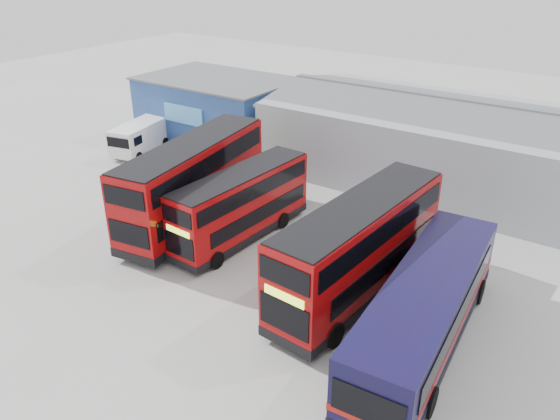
# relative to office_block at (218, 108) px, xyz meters

# --- Properties ---
(ground_plane) EXTENTS (120.00, 120.00, 0.00)m
(ground_plane) POSITION_rel_office_block_xyz_m (14.00, -17.99, -2.58)
(ground_plane) COLOR #9A9A95
(ground_plane) RESTS_ON ground
(office_block) EXTENTS (12.30, 8.32, 5.12)m
(office_block) POSITION_rel_office_block_xyz_m (0.00, 0.00, 0.00)
(office_block) COLOR navy
(office_block) RESTS_ON ground
(maintenance_shed) EXTENTS (30.50, 12.00, 5.89)m
(maintenance_shed) POSITION_rel_office_block_xyz_m (22.00, 2.01, 0.02)
(maintenance_shed) COLOR #979CA4
(maintenance_shed) RESTS_ON ground
(double_decker_left) EXTENTS (4.60, 12.06, 4.99)m
(double_decker_left) POSITION_rel_office_block_xyz_m (9.07, -12.74, -0.10)
(double_decker_left) COLOR #A0090A
(double_decker_left) RESTS_ON ground
(double_decker_centre) EXTENTS (2.78, 9.55, 3.99)m
(double_decker_centre) POSITION_rel_office_block_xyz_m (12.57, -12.77, -0.59)
(double_decker_centre) COLOR #A0090A
(double_decker_centre) RESTS_ON ground
(double_decker_right) EXTENTS (3.49, 11.43, 4.77)m
(double_decker_right) POSITION_rel_office_block_xyz_m (20.44, -13.97, -0.21)
(double_decker_right) COLOR #A0090A
(double_decker_right) RESTS_ON ground
(single_decker_blue) EXTENTS (3.76, 12.54, 3.35)m
(single_decker_blue) POSITION_rel_office_block_xyz_m (24.44, -15.86, -0.91)
(single_decker_blue) COLOR #0C0C34
(single_decker_blue) RESTS_ON ground
(panel_van) EXTENTS (3.28, 5.74, 2.37)m
(panel_van) POSITION_rel_office_block_xyz_m (-2.74, -6.35, -1.26)
(panel_van) COLOR white
(panel_van) RESTS_ON ground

